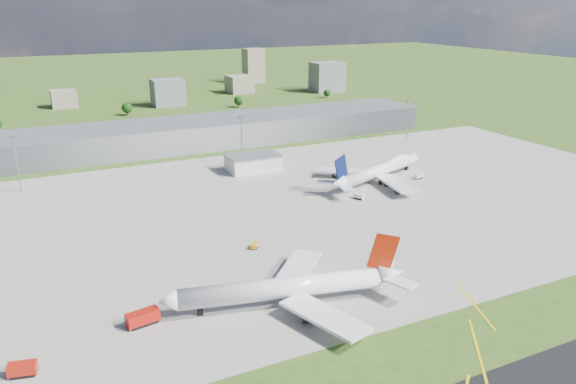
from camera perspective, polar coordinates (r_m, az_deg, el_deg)
name	(u,v)px	position (r m, az deg, el deg)	size (l,w,h in m)	color
ground	(205,151)	(335.61, -8.45, 4.17)	(1400.00, 1400.00, 0.00)	#314D18
apron	(307,206)	(241.80, 1.89, -1.42)	(360.00, 190.00, 0.08)	gray
terminal	(197,133)	(347.81, -9.27, 5.92)	(300.00, 42.00, 15.00)	gray
ops_building	(253,163)	(292.35, -3.59, 2.97)	(26.00, 16.00, 8.00)	silver
mast_west	(15,155)	(283.17, -25.96, 3.43)	(3.50, 2.00, 25.90)	gray
mast_center	(242,131)	(302.52, -4.74, 6.16)	(3.50, 2.00, 25.90)	gray
mast_east	(408,114)	(356.44, 12.10, 7.73)	(3.50, 2.00, 25.90)	gray
airliner_red_twin	(291,288)	(163.85, 0.26, -9.73)	(71.60, 54.98, 19.82)	white
airliner_blue_quad	(380,170)	(278.74, 9.37, 2.23)	(69.81, 53.28, 18.95)	white
fire_truck	(143,318)	(160.99, -14.54, -12.32)	(9.36, 4.81, 3.92)	#A2130B
crash_tender	(23,370)	(151.37, -25.36, -15.99)	(6.87, 4.14, 3.34)	#B11A0C
tug_yellow	(255,246)	(200.92, -3.42, -5.52)	(3.86, 3.99, 1.77)	#ECAB0D
van_white_near	(359,197)	(251.41, 7.23, -0.47)	(3.92, 5.25, 2.46)	white
van_white_far	(419,176)	(285.75, 13.14, 1.55)	(5.04, 3.12, 2.43)	silver
bldg_cw	(64,99)	(507.52, -21.81, 8.79)	(20.00, 18.00, 14.00)	gray
bldg_c	(168,92)	(490.00, -12.11, 9.87)	(26.00, 20.00, 22.00)	slate
bldg_ce	(239,84)	(552.11, -4.96, 10.85)	(22.00, 24.00, 16.00)	gray
bldg_e	(327,77)	(558.63, 4.00, 11.59)	(30.00, 22.00, 28.00)	slate
bldg_tall_e	(254,66)	(620.95, -3.52, 12.69)	(20.00, 18.00, 36.00)	gray
tree_c	(127,108)	(453.69, -16.04, 8.20)	(8.10, 8.10, 9.90)	#382314
tree_e	(239,101)	(472.63, -5.04, 9.21)	(7.65, 7.65, 9.35)	#382314
tree_far_e	(327,93)	(520.01, 3.98, 10.00)	(6.30, 6.30, 7.70)	#382314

